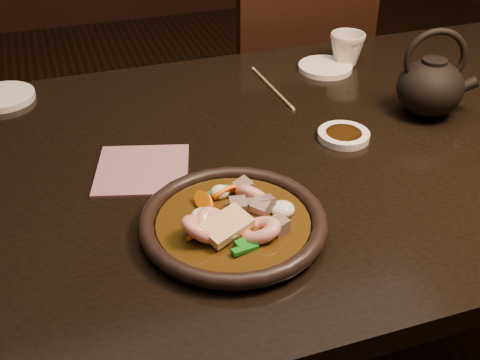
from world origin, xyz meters
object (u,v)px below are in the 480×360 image
object	(u,v)px
plate	(233,223)
tea_cup	(347,48)
table	(297,179)
teapot	(431,84)
chair	(286,99)

from	to	relation	value
plate	tea_cup	distance (m)	0.68
table	teapot	world-z (taller)	teapot
plate	teapot	world-z (taller)	teapot
chair	teapot	xyz separation A→B (m)	(0.02, -0.64, 0.33)
table	plate	world-z (taller)	plate
table	plate	xyz separation A→B (m)	(-0.19, -0.20, 0.09)
plate	teapot	size ratio (longest dim) A/B	1.60
table	plate	size ratio (longest dim) A/B	5.71
table	tea_cup	distance (m)	0.42
tea_cup	table	bearing A→B (deg)	-129.20
teapot	tea_cup	bearing A→B (deg)	114.16
plate	teapot	xyz separation A→B (m)	(0.48, 0.23, 0.05)
table	chair	bearing A→B (deg)	68.62
tea_cup	teapot	bearing A→B (deg)	-82.98
teapot	plate	bearing A→B (deg)	-137.42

